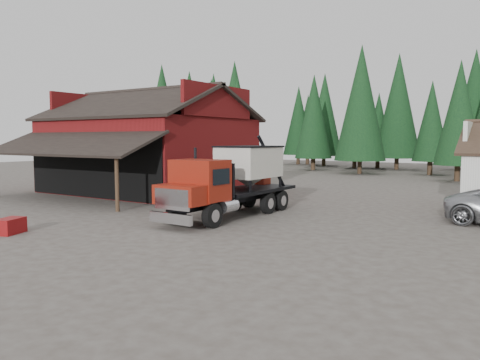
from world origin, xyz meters
The scene contains 8 objects.
ground centered at (0.00, 0.00, 0.00)m, with size 120.00×120.00×0.00m, color #4B433B.
red_barn centered at (-11.00, 9.90, 2.69)m, with size 12.80×13.63×7.18m.
conifer_backdrop centered at (0.00, 42.00, 0.00)m, with size 76.00×16.00×16.00m, color black, non-canonical shape.
near_pine_a centered at (-22.00, 28.00, 6.39)m, with size 4.40×4.40×11.40m.
near_pine_b centered at (6.00, 30.00, 5.89)m, with size 3.96×3.96×10.40m.
near_pine_d centered at (-4.00, 34.00, 7.39)m, with size 5.28×5.28×13.40m.
feed_truck centered at (0.06, 4.03, 1.79)m, with size 2.51×8.52×3.83m.
equip_box centered at (-4.87, -3.99, 0.30)m, with size 0.70×1.10×0.60m, color maroon.
Camera 1 is at (12.25, -14.02, 3.63)m, focal length 35.00 mm.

